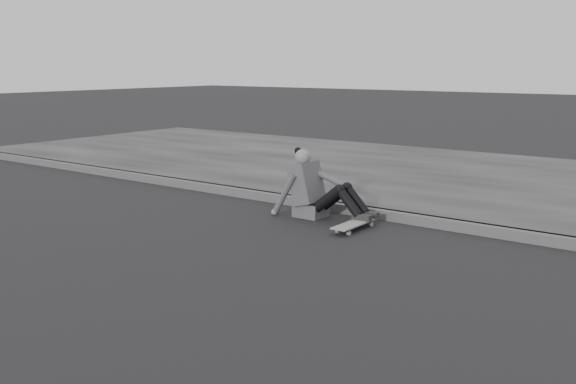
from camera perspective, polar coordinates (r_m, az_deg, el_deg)
name	(u,v)px	position (r m, az deg, el deg)	size (l,w,h in m)	color
ground	(467,323)	(5.12, 15.66, -11.15)	(80.00, 80.00, 0.00)	black
curb	(557,241)	(7.46, 22.82, -4.03)	(24.00, 0.16, 0.12)	#4E4E4E
skateboard	(355,224)	(7.60, 5.96, -2.84)	(0.20, 0.78, 0.09)	#A5A49F
seated_woman	(315,190)	(8.12, 2.42, 0.22)	(1.38, 0.46, 0.88)	#4B4B4D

